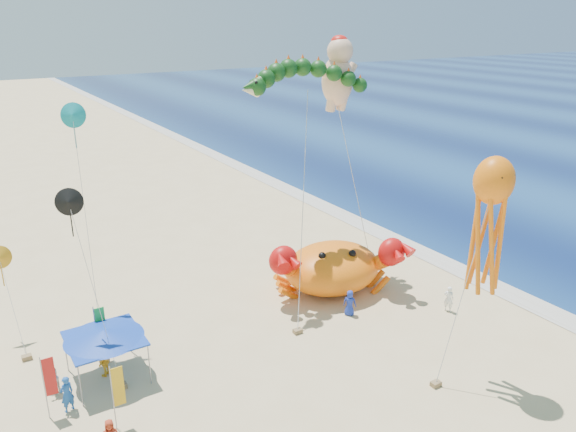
% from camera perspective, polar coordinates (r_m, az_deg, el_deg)
% --- Properties ---
extents(ground, '(320.00, 320.00, 0.00)m').
position_cam_1_polar(ground, '(33.99, 4.73, -10.76)').
color(ground, '#D1B784').
rests_on(ground, ground).
extents(foam_strip, '(320.00, 320.00, 0.00)m').
position_cam_1_polar(foam_strip, '(41.52, 18.30, -5.85)').
color(foam_strip, silver).
rests_on(foam_strip, ground).
extents(crab_inflatable, '(8.91, 7.43, 3.90)m').
position_cam_1_polar(crab_inflatable, '(36.99, 4.65, -5.11)').
color(crab_inflatable, orange).
rests_on(crab_inflatable, ground).
extents(dragon_kite, '(9.74, 7.44, 14.43)m').
position_cam_1_polar(dragon_kite, '(35.25, 1.84, 13.41)').
color(dragon_kite, '#0F3810').
rests_on(dragon_kite, ground).
extents(cherub_kite, '(3.41, 3.06, 16.05)m').
position_cam_1_polar(cherub_kite, '(37.91, 5.13, 14.38)').
color(cherub_kite, '#EFB992').
rests_on(cherub_kite, ground).
extents(octopus_kite, '(3.37, 1.74, 11.35)m').
position_cam_1_polar(octopus_kite, '(27.19, 19.80, 0.11)').
color(octopus_kite, orange).
rests_on(octopus_kite, ground).
extents(canopy_blue, '(3.86, 3.86, 2.71)m').
position_cam_1_polar(canopy_blue, '(29.48, -18.20, -11.39)').
color(canopy_blue, gray).
rests_on(canopy_blue, ground).
extents(feather_flags, '(7.88, 5.73, 3.20)m').
position_cam_1_polar(feather_flags, '(28.41, -22.69, -14.27)').
color(feather_flags, gray).
rests_on(feather_flags, ground).
extents(beachgoers, '(23.09, 6.31, 1.82)m').
position_cam_1_polar(beachgoers, '(29.69, -10.58, -14.08)').
color(beachgoers, '#A9331B').
rests_on(beachgoers, ground).
extents(small_kites, '(9.16, 13.68, 13.10)m').
position_cam_1_polar(small_kites, '(28.76, -26.33, -2.66)').
color(small_kites, '#FF546F').
rests_on(small_kites, ground).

